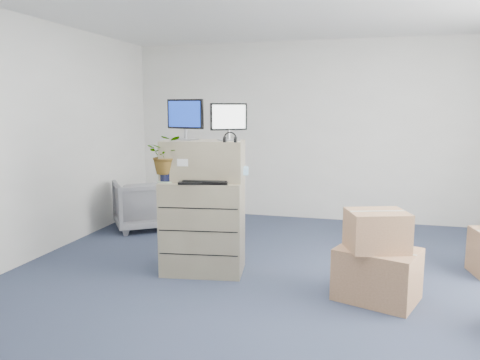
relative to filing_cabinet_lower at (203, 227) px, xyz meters
name	(u,v)px	position (x,y,z in m)	size (l,w,h in m)	color
ground	(275,306)	(0.93, -0.69, -0.50)	(7.00, 7.00, 0.00)	#283148
wall_back	(318,131)	(0.93, 2.82, 0.90)	(6.00, 0.02, 2.80)	beige
filing_cabinet_lower	(203,227)	(0.00, 0.00, 0.00)	(0.86, 0.52, 1.00)	gray
filing_cabinet_upper	(203,161)	(-0.01, 0.05, 0.71)	(0.86, 0.43, 0.43)	gray
monitor_left	(185,117)	(-0.21, 0.05, 1.17)	(0.43, 0.21, 0.43)	#99999E
monitor_right	(229,120)	(0.27, 0.09, 1.15)	(0.35, 0.24, 0.39)	#99999E
headphones	(230,138)	(0.33, -0.09, 0.97)	(0.13, 0.13, 0.01)	black
keyboard	(204,182)	(0.07, -0.15, 0.51)	(0.50, 0.21, 0.03)	black
mouse	(234,181)	(0.36, -0.04, 0.52)	(0.09, 0.06, 0.03)	silver
water_bottle	(211,170)	(0.06, 0.10, 0.61)	(0.06, 0.06, 0.22)	gray
phone_dock	(202,177)	(-0.02, 0.02, 0.54)	(0.06, 0.05, 0.12)	silver
external_drive	(233,177)	(0.29, 0.20, 0.53)	(0.18, 0.14, 0.06)	black
tissue_box	(237,171)	(0.33, 0.17, 0.60)	(0.24, 0.12, 0.09)	#3E9BD4
potted_plant	(166,160)	(-0.34, -0.15, 0.73)	(0.48, 0.50, 0.40)	#9DB793
office_chair	(143,202)	(-1.47, 1.49, -0.10)	(0.77, 0.72, 0.80)	slate
cardboard_boxes	(452,269)	(2.48, -0.12, -0.20)	(2.15, 1.97, 0.85)	#966848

